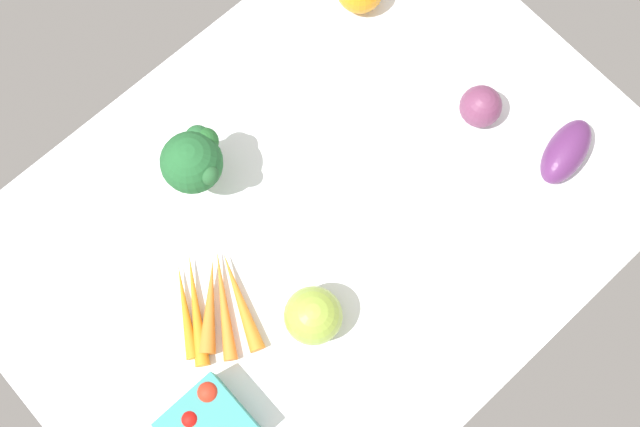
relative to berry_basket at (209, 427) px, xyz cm
name	(u,v)px	position (x,y,z in cm)	size (l,w,h in cm)	color
tablecloth	(320,219)	(33.58, 13.14, -4.39)	(104.00, 76.00, 2.00)	white
berry_basket	(209,427)	(0.00, 0.00, 0.00)	(10.92, 10.92, 7.28)	teal
eggplant	(566,152)	(69.22, -5.85, -0.32)	(12.17, 6.12, 6.12)	#5C2961
red_onion_near_basket	(481,106)	(64.60, 8.68, 0.05)	(6.88, 6.88, 6.88)	#713657
broccoli_head	(194,161)	(23.81, 30.72, 5.17)	(10.53, 10.11, 13.56)	#9BC788
heirloom_tomato_green	(313,316)	(21.79, 1.69, 1.01)	(8.78, 8.78, 8.78)	#97B540
carrot_bunch	(213,306)	(11.81, 13.50, -2.19)	(15.93, 19.52, 2.72)	orange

